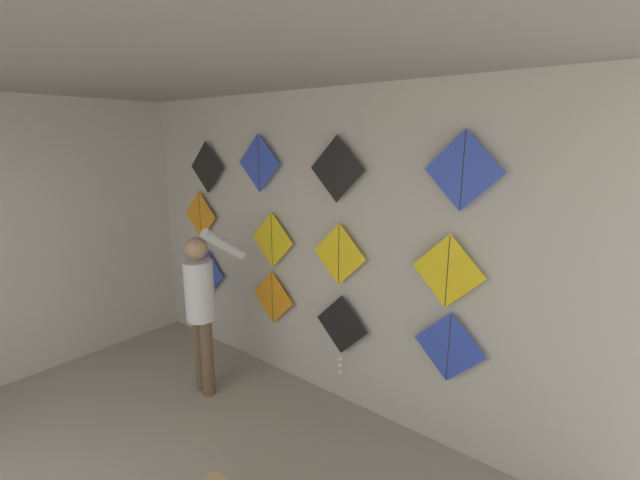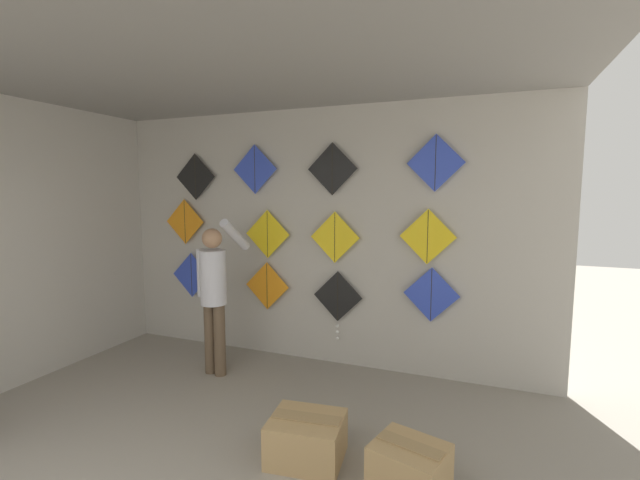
{
  "view_description": "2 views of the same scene",
  "coord_description": "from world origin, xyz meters",
  "px_view_note": "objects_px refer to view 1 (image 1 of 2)",
  "views": [
    {
      "loc": [
        2.53,
        0.85,
        2.4
      ],
      "look_at": [
        0.41,
        3.46,
        1.59
      ],
      "focal_mm": 24.0,
      "sensor_mm": 36.0,
      "label": 1
    },
    {
      "loc": [
        1.93,
        -0.59,
        1.9
      ],
      "look_at": [
        0.35,
        3.46,
        1.41
      ],
      "focal_mm": 24.0,
      "sensor_mm": 36.0,
      "label": 2
    }
  ],
  "objects_px": {
    "kite_5": "(272,240)",
    "kite_11": "(463,171)",
    "kite_6": "(339,254)",
    "kite_10": "(337,169)",
    "kite_1": "(273,298)",
    "kite_3": "(449,347)",
    "kite_9": "(259,163)",
    "kite_8": "(207,167)",
    "kite_0": "(208,272)",
    "kite_4": "(200,215)",
    "kite_7": "(448,271)",
    "shopkeeper": "(201,301)",
    "kite_2": "(341,329)"
  },
  "relations": [
    {
      "from": "kite_0",
      "to": "kite_6",
      "type": "xyz_separation_m",
      "value": [
        1.89,
        0.0,
        0.55
      ]
    },
    {
      "from": "shopkeeper",
      "to": "kite_8",
      "type": "xyz_separation_m",
      "value": [
        -0.7,
        0.67,
        1.16
      ]
    },
    {
      "from": "shopkeeper",
      "to": "kite_11",
      "type": "xyz_separation_m",
      "value": [
        2.11,
        0.67,
        1.26
      ]
    },
    {
      "from": "kite_0",
      "to": "kite_5",
      "type": "relative_size",
      "value": 1.0
    },
    {
      "from": "shopkeeper",
      "to": "kite_9",
      "type": "bearing_deg",
      "value": 87.92
    },
    {
      "from": "shopkeeper",
      "to": "kite_9",
      "type": "distance_m",
      "value": 1.41
    },
    {
      "from": "kite_11",
      "to": "kite_2",
      "type": "bearing_deg",
      "value": -179.94
    },
    {
      "from": "shopkeeper",
      "to": "kite_7",
      "type": "bearing_deg",
      "value": 25.92
    },
    {
      "from": "kite_3",
      "to": "kite_2",
      "type": "bearing_deg",
      "value": -179.94
    },
    {
      "from": "kite_7",
      "to": "kite_10",
      "type": "xyz_separation_m",
      "value": [
        -1.0,
        0.0,
        0.68
      ]
    },
    {
      "from": "kite_3",
      "to": "kite_10",
      "type": "distance_m",
      "value": 1.64
    },
    {
      "from": "kite_3",
      "to": "kite_9",
      "type": "relative_size",
      "value": 1.0
    },
    {
      "from": "kite_3",
      "to": "kite_7",
      "type": "height_order",
      "value": "kite_7"
    },
    {
      "from": "kite_9",
      "to": "kite_8",
      "type": "bearing_deg",
      "value": 180.0
    },
    {
      "from": "kite_0",
      "to": "kite_1",
      "type": "bearing_deg",
      "value": 0.0
    },
    {
      "from": "kite_5",
      "to": "shopkeeper",
      "type": "bearing_deg",
      "value": -111.84
    },
    {
      "from": "kite_6",
      "to": "kite_10",
      "type": "bearing_deg",
      "value": 180.0
    },
    {
      "from": "kite_2",
      "to": "kite_5",
      "type": "bearing_deg",
      "value": 179.93
    },
    {
      "from": "shopkeeper",
      "to": "kite_4",
      "type": "distance_m",
      "value": 1.26
    },
    {
      "from": "kite_5",
      "to": "kite_11",
      "type": "xyz_separation_m",
      "value": [
        1.84,
        0.0,
        0.76
      ]
    },
    {
      "from": "kite_0",
      "to": "kite_10",
      "type": "bearing_deg",
      "value": 0.0
    },
    {
      "from": "kite_7",
      "to": "kite_2",
      "type": "bearing_deg",
      "value": -179.94
    },
    {
      "from": "kite_5",
      "to": "kite_3",
      "type": "bearing_deg",
      "value": 0.0
    },
    {
      "from": "kite_11",
      "to": "kite_5",
      "type": "bearing_deg",
      "value": 180.0
    },
    {
      "from": "kite_3",
      "to": "kite_6",
      "type": "bearing_deg",
      "value": 180.0
    },
    {
      "from": "kite_0",
      "to": "kite_4",
      "type": "bearing_deg",
      "value": 180.0
    },
    {
      "from": "kite_0",
      "to": "kite_4",
      "type": "xyz_separation_m",
      "value": [
        -0.07,
        0.0,
        0.66
      ]
    },
    {
      "from": "kite_10",
      "to": "kite_0",
      "type": "bearing_deg",
      "value": 180.0
    },
    {
      "from": "kite_0",
      "to": "kite_10",
      "type": "xyz_separation_m",
      "value": [
        1.86,
        0.0,
        1.27
      ]
    },
    {
      "from": "kite_7",
      "to": "kite_6",
      "type": "bearing_deg",
      "value": 180.0
    },
    {
      "from": "kite_1",
      "to": "kite_11",
      "type": "xyz_separation_m",
      "value": [
        1.85,
        0.0,
        1.36
      ]
    },
    {
      "from": "shopkeeper",
      "to": "kite_7",
      "type": "relative_size",
      "value": 2.95
    },
    {
      "from": "kite_6",
      "to": "kite_7",
      "type": "xyz_separation_m",
      "value": [
        0.97,
        0.0,
        0.04
      ]
    },
    {
      "from": "kite_10",
      "to": "kite_6",
      "type": "bearing_deg",
      "value": 0.0
    },
    {
      "from": "kite_7",
      "to": "kite_10",
      "type": "relative_size",
      "value": 1.0
    },
    {
      "from": "kite_3",
      "to": "kite_10",
      "type": "bearing_deg",
      "value": 180.0
    },
    {
      "from": "kite_1",
      "to": "kite_3",
      "type": "relative_size",
      "value": 1.0
    },
    {
      "from": "kite_8",
      "to": "kite_11",
      "type": "distance_m",
      "value": 2.81
    },
    {
      "from": "kite_9",
      "to": "kite_4",
      "type": "bearing_deg",
      "value": 180.0
    },
    {
      "from": "kite_7",
      "to": "kite_4",
      "type": "bearing_deg",
      "value": 180.0
    },
    {
      "from": "shopkeeper",
      "to": "kite_1",
      "type": "distance_m",
      "value": 0.72
    },
    {
      "from": "kite_6",
      "to": "kite_9",
      "type": "bearing_deg",
      "value": 180.0
    },
    {
      "from": "kite_4",
      "to": "kite_5",
      "type": "distance_m",
      "value": 1.15
    },
    {
      "from": "shopkeeper",
      "to": "kite_4",
      "type": "height_order",
      "value": "kite_4"
    },
    {
      "from": "kite_5",
      "to": "kite_10",
      "type": "height_order",
      "value": "kite_10"
    },
    {
      "from": "shopkeeper",
      "to": "kite_5",
      "type": "height_order",
      "value": "kite_5"
    },
    {
      "from": "kite_4",
      "to": "kite_8",
      "type": "xyz_separation_m",
      "value": [
        0.18,
        0.0,
        0.55
      ]
    },
    {
      "from": "kite_4",
      "to": "kite_5",
      "type": "bearing_deg",
      "value": 0.0
    },
    {
      "from": "kite_0",
      "to": "kite_3",
      "type": "distance_m",
      "value": 2.91
    },
    {
      "from": "kite_1",
      "to": "kite_2",
      "type": "distance_m",
      "value": 0.87
    }
  ]
}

